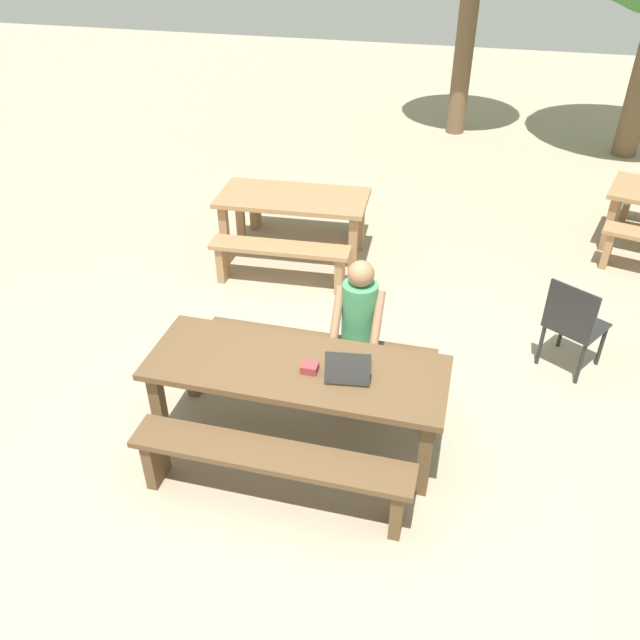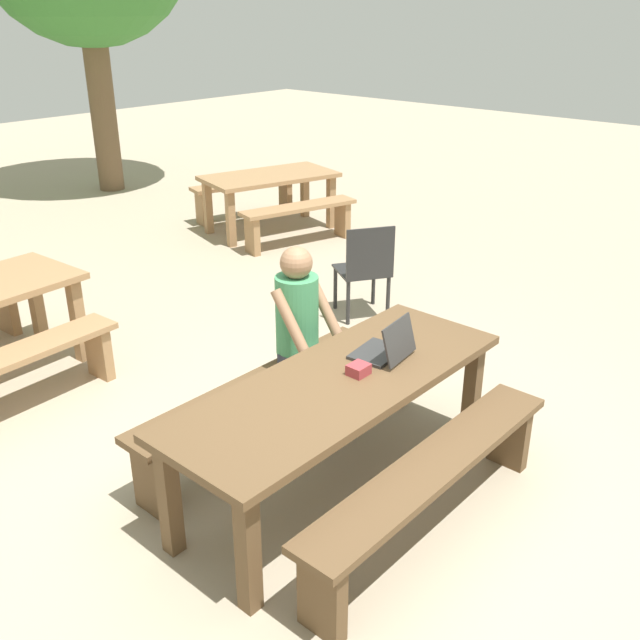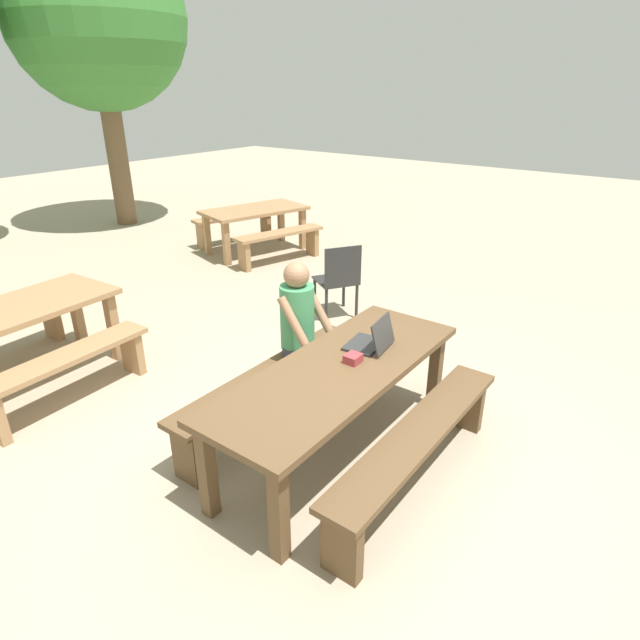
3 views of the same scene
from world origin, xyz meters
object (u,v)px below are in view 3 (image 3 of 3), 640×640
at_px(picnic_table_mid, 17,320).
at_px(picnic_table_rear, 255,215).
at_px(person_seated, 301,326).
at_px(tree_left, 97,19).
at_px(laptop, 372,340).
at_px(small_pouch, 353,358).
at_px(plastic_chair, 338,279).
at_px(picnic_table_front, 339,379).

height_order(picnic_table_mid, picnic_table_rear, picnic_table_mid).
bearing_deg(person_seated, tree_left, 66.41).
distance_m(laptop, small_pouch, 0.28).
distance_m(laptop, plastic_chair, 2.24).
bearing_deg(picnic_table_mid, person_seated, -65.70).
height_order(picnic_table_front, person_seated, person_seated).
relative_size(picnic_table_mid, tree_left, 0.33).
bearing_deg(tree_left, person_seated, -113.59).
distance_m(picnic_table_mid, picnic_table_rear, 4.42).
distance_m(picnic_table_mid, tree_left, 6.81).
height_order(picnic_table_front, picnic_table_rear, picnic_table_front).
xyz_separation_m(small_pouch, person_seated, (0.22, 0.65, -0.01)).
xyz_separation_m(laptop, small_pouch, (-0.28, -0.02, -0.03)).
height_order(laptop, small_pouch, laptop).
distance_m(plastic_chair, tree_left, 6.82).
xyz_separation_m(plastic_chair, tree_left, (1.25, 5.97, 3.06)).
xyz_separation_m(picnic_table_front, small_pouch, (0.11, -0.04, 0.13)).
xyz_separation_m(picnic_table_mid, tree_left, (4.17, 4.54, 2.90)).
relative_size(picnic_table_front, laptop, 6.22).
bearing_deg(small_pouch, picnic_table_mid, 108.48).
distance_m(person_seated, picnic_table_mid, 2.57).
relative_size(laptop, plastic_chair, 0.40).
bearing_deg(tree_left, picnic_table_rear, -88.26).
bearing_deg(picnic_table_front, tree_left, 65.96).
distance_m(person_seated, plastic_chair, 1.94).
distance_m(picnic_table_front, picnic_table_mid, 3.00).
relative_size(small_pouch, plastic_chair, 0.13).
xyz_separation_m(laptop, plastic_chair, (1.67, 1.47, -0.31)).
bearing_deg(person_seated, laptop, -84.91).
height_order(picnic_table_front, laptop, laptop).
height_order(person_seated, picnic_table_mid, person_seated).
xyz_separation_m(laptop, tree_left, (2.92, 7.44, 2.74)).
relative_size(laptop, tree_left, 0.07).
bearing_deg(picnic_table_front, plastic_chair, 35.02).
height_order(person_seated, picnic_table_rear, person_seated).
bearing_deg(laptop, picnic_table_rear, -134.33).
xyz_separation_m(laptop, picnic_table_mid, (-1.25, 2.90, -0.16)).
xyz_separation_m(person_seated, plastic_chair, (1.72, 0.84, -0.28)).
height_order(plastic_chair, tree_left, tree_left).
xyz_separation_m(picnic_table_front, picnic_table_rear, (3.41, 4.02, -0.03)).
relative_size(picnic_table_front, person_seated, 1.71).
bearing_deg(picnic_table_front, small_pouch, -21.03).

